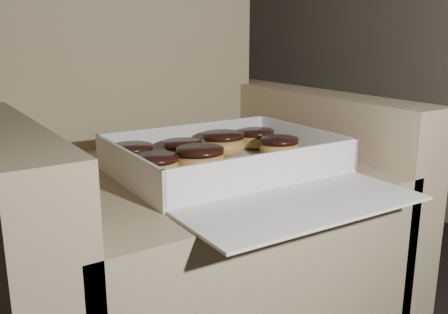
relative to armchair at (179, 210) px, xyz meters
name	(u,v)px	position (x,y,z in m)	size (l,w,h in m)	color
armchair	(179,210)	(0.00, 0.00, 0.00)	(0.80, 0.68, 0.84)	#897D57
bakery_box	(238,169)	(0.04, -0.16, 0.12)	(0.41, 0.48, 0.07)	silver
donut_a	(132,155)	(-0.11, -0.02, 0.14)	(0.09, 0.09, 0.04)	gold
donut_b	(182,151)	(-0.01, -0.04, 0.14)	(0.08, 0.08, 0.04)	gold
donut_c	(279,147)	(0.17, -0.12, 0.14)	(0.08, 0.08, 0.04)	gold
donut_d	(256,138)	(0.18, -0.03, 0.14)	(0.08, 0.08, 0.04)	gold
donut_e	(156,166)	(-0.11, -0.12, 0.14)	(0.09, 0.09, 0.04)	gold
donut_f	(200,159)	(-0.02, -0.13, 0.14)	(0.09, 0.09, 0.05)	gold
donut_g	(223,143)	(0.09, -0.04, 0.14)	(0.10, 0.10, 0.05)	gold
crumb_a	(312,172)	(0.15, -0.24, 0.12)	(0.01, 0.01, 0.00)	black
crumb_b	(281,173)	(0.10, -0.22, 0.12)	(0.01, 0.01, 0.00)	black
crumb_c	(230,176)	(0.01, -0.18, 0.12)	(0.01, 0.01, 0.00)	black
crumb_d	(181,188)	(-0.10, -0.20, 0.12)	(0.01, 0.01, 0.00)	black
crumb_e	(315,159)	(0.22, -0.18, 0.12)	(0.01, 0.01, 0.00)	black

